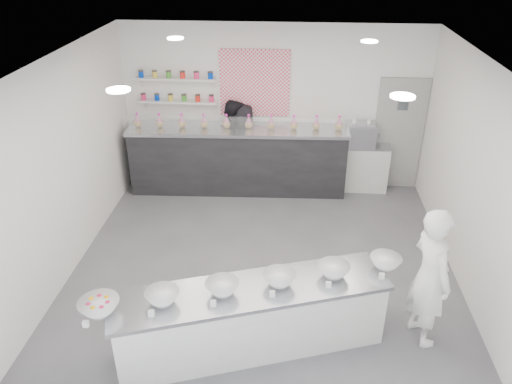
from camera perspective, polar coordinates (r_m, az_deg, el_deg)
floor at (r=7.27m, az=0.75°, el=-9.37°), size 6.00×6.00×0.00m
ceiling at (r=5.94m, az=0.94°, el=14.22°), size 6.00×6.00×0.00m
back_wall at (r=9.24m, az=2.05°, el=9.65°), size 5.50×0.00×5.50m
left_wall at (r=7.17m, az=-21.69°, el=1.90°), size 0.00×6.00×6.00m
right_wall at (r=6.89m, az=24.30°, el=0.32°), size 0.00×6.00×6.00m
back_door at (r=9.56m, az=15.98°, el=6.33°), size 0.88×0.04×2.10m
pattern_panel at (r=9.11m, az=-0.16°, el=12.35°), size 1.25×0.03×1.20m
jar_shelf_lower at (r=9.35m, az=-8.92°, el=10.19°), size 1.45×0.22×0.04m
jar_shelf_upper at (r=9.23m, az=-9.12°, el=12.67°), size 1.45×0.22×0.04m
preserve_jars at (r=9.25m, az=-9.08°, el=11.80°), size 1.45×0.10×0.56m
downlight_0 at (r=5.27m, az=-15.45°, el=11.19°), size 0.24×0.24×0.02m
downlight_1 at (r=5.08m, az=16.42°, el=10.44°), size 0.24×0.24×0.02m
downlight_2 at (r=7.70m, az=-9.20°, el=16.96°), size 0.24×0.24×0.02m
downlight_3 at (r=7.57m, az=12.83°, el=16.45°), size 0.24×0.24×0.02m
prep_counter at (r=5.94m, az=-0.53°, el=-14.22°), size 3.21×1.66×0.86m
back_bar at (r=9.24m, az=-2.04°, el=3.74°), size 3.99×0.87×1.23m
sneeze_guard at (r=8.62m, az=-2.29°, el=7.52°), size 3.90×0.16×0.33m
espresso_ledge at (r=9.50m, az=11.27°, el=2.78°), size 1.20×0.38×0.89m
espresso_machine at (r=9.25m, az=11.84°, el=6.41°), size 0.53×0.37×0.41m
cup_stacks at (r=9.20m, az=8.21°, el=6.35°), size 0.24×0.24×0.33m
prep_bowls at (r=5.61m, az=-0.55°, el=-10.42°), size 3.59×1.59×0.15m
label_cards at (r=5.29m, az=-2.77°, el=-13.91°), size 3.31×0.04×0.07m
cookie_bags at (r=8.96m, az=-2.12°, el=8.07°), size 3.74×0.28×0.26m
woman_prep at (r=6.11m, az=19.23°, el=-9.16°), size 0.62×0.75×1.77m
staff_left at (r=9.40m, az=-2.68°, el=5.61°), size 0.97×0.86×1.67m
staff_right at (r=9.39m, az=-1.37°, el=5.34°), size 0.83×0.60×1.58m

